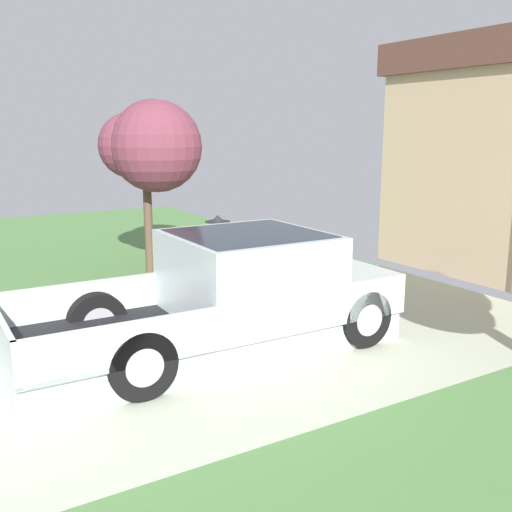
{
  "coord_description": "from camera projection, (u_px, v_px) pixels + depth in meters",
  "views": [
    {
      "loc": [
        6.92,
        0.02,
        2.94
      ],
      "look_at": [
        -0.3,
        4.43,
        1.13
      ],
      "focal_mm": 41.44,
      "sensor_mm": 36.0,
      "label": 1
    }
  ],
  "objects": [
    {
      "name": "pickup_truck",
      "position": [
        237.0,
        297.0,
        8.06
      ],
      "size": [
        2.17,
        5.2,
        1.58
      ],
      "rotation": [
        0.0,
        0.0,
        -0.01
      ],
      "color": "silver",
      "rests_on": "ground"
    },
    {
      "name": "person_with_hat",
      "position": [
        218.0,
        256.0,
        9.54
      ],
      "size": [
        0.49,
        0.4,
        1.62
      ],
      "rotation": [
        0.0,
        0.0,
        -0.13
      ],
      "color": "navy",
      "rests_on": "ground"
    },
    {
      "name": "neighbor_tree",
      "position": [
        151.0,
        144.0,
        11.97
      ],
      "size": [
        2.35,
        2.01,
        3.57
      ],
      "color": "brown",
      "rests_on": "ground"
    },
    {
      "name": "handbag",
      "position": [
        208.0,
        309.0,
        9.49
      ],
      "size": [
        0.34,
        0.19,
        0.42
      ],
      "color": "beige",
      "rests_on": "ground"
    }
  ]
}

